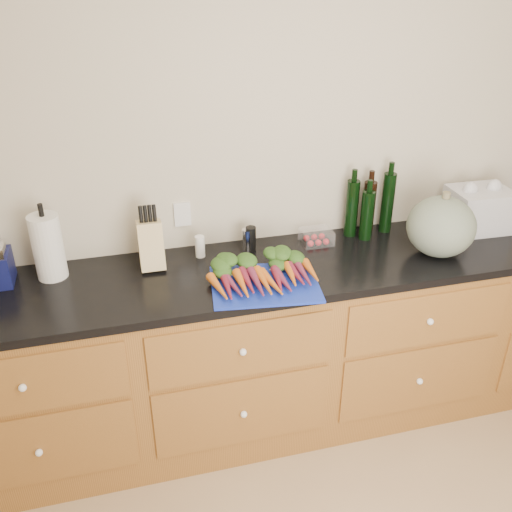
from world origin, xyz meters
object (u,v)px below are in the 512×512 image
object	(u,v)px
cutting_board	(265,284)
carrots	(263,274)
paper_towel	(48,247)
knife_block	(151,245)
squash	(441,227)
tomato_box	(316,237)

from	to	relation	value
cutting_board	carrots	size ratio (longest dim) A/B	1.02
cutting_board	paper_towel	bearing A→B (deg)	160.62
cutting_board	knife_block	distance (m)	0.56
squash	tomato_box	size ratio (longest dim) A/B	2.11
squash	paper_towel	world-z (taller)	paper_towel
carrots	squash	world-z (taller)	squash
paper_towel	knife_block	size ratio (longest dim) A/B	1.35
tomato_box	carrots	bearing A→B (deg)	-140.79
knife_block	tomato_box	world-z (taller)	knife_block
cutting_board	tomato_box	distance (m)	0.49
tomato_box	squash	bearing A→B (deg)	-25.48
squash	paper_towel	distance (m)	1.82
cutting_board	squash	world-z (taller)	squash
knife_block	cutting_board	bearing A→B (deg)	-32.97
cutting_board	carrots	world-z (taller)	carrots
paper_towel	tomato_box	bearing A→B (deg)	0.45
cutting_board	squash	size ratio (longest dim) A/B	1.45
carrots	squash	distance (m)	0.90
carrots	knife_block	size ratio (longest dim) A/B	2.06
paper_towel	knife_block	bearing A→B (deg)	-2.56
tomato_box	cutting_board	bearing A→B (deg)	-137.55
carrots	cutting_board	bearing A→B (deg)	-90.00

